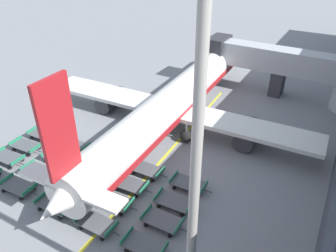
{
  "coord_description": "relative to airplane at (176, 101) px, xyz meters",
  "views": [
    {
      "loc": [
        28.48,
        -31.51,
        19.7
      ],
      "look_at": [
        14.29,
        -6.57,
        2.34
      ],
      "focal_mm": 35.0,
      "sensor_mm": 36.0,
      "label": 1
    }
  ],
  "objects": [
    {
      "name": "baggage_dolly_row_mid_a_col_e",
      "position": [
        6.69,
        -14.38,
        -2.33
      ],
      "size": [
        3.73,
        1.83,
        0.92
      ],
      "color": "#515459",
      "rests_on": "ground_plane"
    },
    {
      "name": "baggage_dolly_row_near_col_c",
      "position": [
        -1.76,
        -17.2,
        -2.33
      ],
      "size": [
        3.76,
        1.9,
        0.92
      ],
      "color": "#515459",
      "rests_on": "ground_plane"
    },
    {
      "name": "baggage_dolly_row_far_col_e",
      "position": [
        6.54,
        -9.6,
        -2.33
      ],
      "size": [
        3.74,
        1.85,
        0.92
      ],
      "color": "#515459",
      "rests_on": "ground_plane"
    },
    {
      "name": "baggage_dolly_row_mid_a_col_d",
      "position": [
        2.19,
        -14.56,
        -2.33
      ],
      "size": [
        3.78,
        1.97,
        0.92
      ],
      "color": "#515459",
      "rests_on": "ground_plane"
    },
    {
      "name": "baggage_dolly_row_mid_a_col_b",
      "position": [
        -6.18,
        -14.93,
        -2.33
      ],
      "size": [
        3.74,
        1.84,
        0.92
      ],
      "color": "#515459",
      "rests_on": "ground_plane"
    },
    {
      "name": "baggage_dolly_row_mid_b_col_e",
      "position": [
        6.5,
        -12.16,
        -2.33
      ],
      "size": [
        3.76,
        1.9,
        0.92
      ],
      "color": "#515459",
      "rests_on": "ground_plane"
    },
    {
      "name": "baggage_dolly_row_mid_a_col_c",
      "position": [
        -1.87,
        -14.66,
        -2.33
      ],
      "size": [
        3.76,
        1.9,
        0.92
      ],
      "color": "#515459",
      "rests_on": "ground_plane"
    },
    {
      "name": "baggage_dolly_row_far_col_a",
      "position": [
        -10.84,
        -10.25,
        -2.33
      ],
      "size": [
        3.76,
        1.9,
        0.92
      ],
      "color": "#515459",
      "rests_on": "ground_plane"
    },
    {
      "name": "baggage_dolly_row_near_col_e",
      "position": [
        6.75,
        -16.99,
        -2.33
      ],
      "size": [
        3.75,
        1.89,
        0.92
      ],
      "color": "#515459",
      "rests_on": "ground_plane"
    },
    {
      "name": "baggage_dolly_row_near_col_b",
      "position": [
        -6.19,
        -17.24,
        -2.33
      ],
      "size": [
        3.76,
        1.9,
        0.92
      ],
      "color": "#515459",
      "rests_on": "ground_plane"
    },
    {
      "name": "baggage_dolly_row_mid_b_col_c",
      "position": [
        -2.06,
        -12.2,
        -2.33
      ],
      "size": [
        3.78,
        1.98,
        0.92
      ],
      "color": "#515459",
      "rests_on": "ground_plane"
    },
    {
      "name": "jet_bridge",
      "position": [
        10.56,
        13.55,
        1.32
      ],
      "size": [
        21.15,
        4.38,
        6.69
      ],
      "color": "#B2B5BA",
      "rests_on": "ground_plane"
    },
    {
      "name": "baggage_dolly_row_far_col_d",
      "position": [
        2.26,
        -9.75,
        -2.33
      ],
      "size": [
        3.73,
        1.82,
        0.92
      ],
      "color": "#515459",
      "rests_on": "ground_plane"
    },
    {
      "name": "ground_plane",
      "position": [
        -12.66,
        1.95,
        -2.82
      ],
      "size": [
        500.0,
        500.0,
        0.0
      ],
      "primitive_type": "plane",
      "color": "gray"
    },
    {
      "name": "baggage_dolly_row_mid_b_col_b",
      "position": [
        -6.25,
        -12.4,
        -2.33
      ],
      "size": [
        3.76,
        1.91,
        0.92
      ],
      "color": "#515459",
      "rests_on": "ground_plane"
    },
    {
      "name": "apron_light_mast",
      "position": [
        11.55,
        -19.74,
        11.84
      ],
      "size": [
        2.0,
        0.7,
        24.93
      ],
      "color": "#ADA89E",
      "rests_on": "ground_plane"
    },
    {
      "name": "airplane",
      "position": [
        0.0,
        0.0,
        0.0
      ],
      "size": [
        32.73,
        41.58,
        12.11
      ],
      "color": "white",
      "rests_on": "ground_plane"
    },
    {
      "name": "baggage_dolly_row_mid_a_col_a",
      "position": [
        -10.49,
        -14.91,
        -2.33
      ],
      "size": [
        3.73,
        1.84,
        0.92
      ],
      "color": "#515459",
      "rests_on": "ground_plane"
    },
    {
      "name": "baggage_dolly_row_mid_b_col_a",
      "position": [
        -10.63,
        -12.67,
        -2.33
      ],
      "size": [
        3.76,
        1.9,
        0.92
      ],
      "color": "#515459",
      "rests_on": "ground_plane"
    },
    {
      "name": "baggage_dolly_row_far_col_b",
      "position": [
        -6.35,
        -10.14,
        -2.33
      ],
      "size": [
        3.75,
        1.88,
        0.92
      ],
      "color": "#515459",
      "rests_on": "ground_plane"
    },
    {
      "name": "baggage_dolly_row_far_col_c",
      "position": [
        -2.21,
        -9.87,
        -2.33
      ],
      "size": [
        3.73,
        1.83,
        0.92
      ],
      "color": "#515459",
      "rests_on": "ground_plane"
    },
    {
      "name": "baggage_dolly_row_mid_b_col_d",
      "position": [
        2.12,
        -12.22,
        -2.33
      ],
      "size": [
        3.77,
        1.93,
        0.92
      ],
      "color": "#515459",
      "rests_on": "ground_plane"
    },
    {
      "name": "baggage_dolly_row_near_col_d",
      "position": [
        2.5,
        -17.1,
        -2.33
      ],
      "size": [
        3.72,
        1.79,
        0.92
      ],
      "color": "#515459",
      "rests_on": "ground_plane"
    },
    {
      "name": "stand_guidance_stripe",
      "position": [
        2.46,
        -8.75,
        -2.82
      ],
      "size": [
        1.7,
        38.07,
        0.01
      ],
      "color": "yellow",
      "rests_on": "ground_plane"
    }
  ]
}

